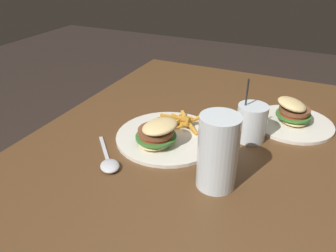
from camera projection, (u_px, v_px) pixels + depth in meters
name	position (u px, v px, depth m)	size (l,w,h in m)	color
dining_table	(229.00, 194.00, 0.98)	(1.29, 1.16, 0.78)	brown
meal_plate_near	(164.00, 134.00, 0.94)	(0.30, 0.30, 0.09)	silver
beer_glass	(218.00, 153.00, 0.74)	(0.09, 0.09, 0.18)	silver
juice_glass	(251.00, 124.00, 0.94)	(0.09, 0.09, 0.19)	silver
spoon	(109.00, 165.00, 0.83)	(0.16, 0.15, 0.02)	silver
meal_plate_far	(292.00, 117.00, 1.02)	(0.25, 0.25, 0.09)	silver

